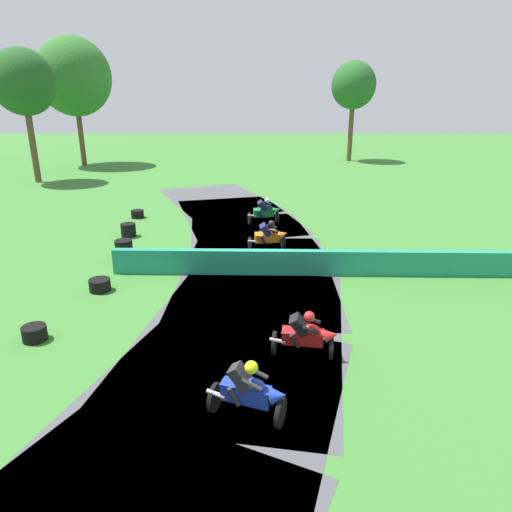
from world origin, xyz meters
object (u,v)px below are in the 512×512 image
object	(u,v)px
motorcycle_chase_red	(306,335)
tire_stack_extra_b	(137,214)
motorcycle_lead_blue	(249,391)
tire_stack_mid_b	(100,285)
motorcycle_trailing_orange	(269,236)
tire_stack_far	(124,250)
tire_stack_mid_a	(35,333)
motorcycle_fourth_green	(265,211)
tire_stack_extra_a	(128,230)

from	to	relation	value
motorcycle_chase_red	tire_stack_extra_b	distance (m)	15.39
motorcycle_lead_blue	tire_stack_mid_b	world-z (taller)	motorcycle_lead_blue
motorcycle_lead_blue	tire_stack_mid_b	bearing A→B (deg)	127.60
motorcycle_lead_blue	tire_stack_mid_b	xyz separation A→B (m)	(-4.94, 6.41, -0.46)
motorcycle_trailing_orange	tire_stack_far	size ratio (longest dim) A/B	2.12
motorcycle_chase_red	tire_stack_mid_a	xyz separation A→B (m)	(-7.01, 0.94, -0.44)
motorcycle_trailing_orange	tire_stack_mid_a	distance (m)	9.68
motorcycle_fourth_green	tire_stack_extra_a	world-z (taller)	motorcycle_fourth_green
tire_stack_mid_b	tire_stack_extra_a	distance (m)	6.11
motorcycle_chase_red	motorcycle_lead_blue	bearing A→B (deg)	-120.90
motorcycle_fourth_green	tire_stack_far	xyz separation A→B (m)	(-5.60, -5.17, -0.25)
tire_stack_mid_b	tire_stack_extra_a	world-z (taller)	tire_stack_extra_a
motorcycle_lead_blue	tire_stack_far	xyz separation A→B (m)	(-4.90, 9.38, -0.26)
motorcycle_trailing_orange	motorcycle_fourth_green	distance (m)	4.10
motorcycle_chase_red	motorcycle_fourth_green	xyz separation A→B (m)	(-0.65, 12.30, 0.00)
motorcycle_fourth_green	motorcycle_trailing_orange	bearing A→B (deg)	-89.46
motorcycle_trailing_orange	tire_stack_mid_b	world-z (taller)	motorcycle_trailing_orange
tire_stack_mid_a	tire_stack_far	world-z (taller)	tire_stack_far
tire_stack_extra_a	motorcycle_lead_blue	bearing A→B (deg)	-66.17
motorcycle_lead_blue	tire_stack_mid_a	world-z (taller)	motorcycle_lead_blue
motorcycle_trailing_orange	tire_stack_extra_b	size ratio (longest dim) A/B	2.61
tire_stack_extra_a	motorcycle_chase_red	bearing A→B (deg)	-56.15
tire_stack_mid_a	tire_stack_mid_b	bearing A→B (deg)	77.38
motorcycle_trailing_orange	tire_stack_extra_a	size ratio (longest dim) A/B	2.55
motorcycle_chase_red	tire_stack_mid_b	size ratio (longest dim) A/B	2.46
motorcycle_fourth_green	tire_stack_extra_a	distance (m)	6.56
motorcycle_trailing_orange	tire_stack_extra_b	xyz separation A→B (m)	(-6.63, 5.37, -0.43)
tire_stack_far	tire_stack_extra_b	distance (m)	6.52
tire_stack_extra_a	tire_stack_extra_b	bearing A→B (deg)	96.37
motorcycle_trailing_orange	tire_stack_far	distance (m)	5.74
motorcycle_fourth_green	tire_stack_extra_a	size ratio (longest dim) A/B	2.56
motorcycle_fourth_green	tire_stack_mid_b	distance (m)	9.91
tire_stack_extra_a	tire_stack_mid_a	bearing A→B (deg)	-90.84
motorcycle_lead_blue	motorcycle_chase_red	distance (m)	2.63
motorcycle_chase_red	tire_stack_extra_a	size ratio (longest dim) A/B	2.57
motorcycle_fourth_green	tire_stack_mid_a	world-z (taller)	motorcycle_fourth_green
motorcycle_chase_red	tire_stack_far	size ratio (longest dim) A/B	2.13
motorcycle_trailing_orange	tire_stack_mid_a	world-z (taller)	motorcycle_trailing_orange
motorcycle_fourth_green	tire_stack_mid_a	xyz separation A→B (m)	(-6.36, -11.36, -0.45)
motorcycle_lead_blue	tire_stack_mid_a	distance (m)	6.52
motorcycle_lead_blue	motorcycle_trailing_orange	size ratio (longest dim) A/B	0.99
motorcycle_lead_blue	tire_stack_mid_a	bearing A→B (deg)	150.53
tire_stack_extra_a	tire_stack_far	bearing A→B (deg)	-78.67
tire_stack_far	tire_stack_extra_a	bearing A→B (deg)	101.33
tire_stack_extra_b	tire_stack_mid_b	bearing A→B (deg)	-84.21
motorcycle_chase_red	motorcycle_fourth_green	size ratio (longest dim) A/B	1.00
motorcycle_trailing_orange	tire_stack_extra_a	xyz separation A→B (m)	(-6.26, 2.05, -0.33)
motorcycle_chase_red	tire_stack_far	distance (m)	9.48
motorcycle_lead_blue	motorcycle_fourth_green	size ratio (longest dim) A/B	0.99
tire_stack_mid_b	tire_stack_far	bearing A→B (deg)	89.22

